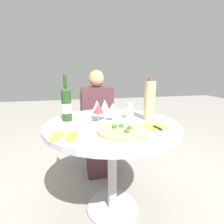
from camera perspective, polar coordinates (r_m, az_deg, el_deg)
ground_plane at (r=1.69m, az=0.08°, el=-28.92°), size 12.00×12.00×0.00m
dining_table at (r=1.35m, az=0.09°, el=-8.38°), size 1.00×1.00×0.76m
chair_behind_diner at (r=2.20m, az=-4.99°, el=-5.49°), size 0.38×0.38×0.89m
seated_diner at (r=2.04m, az=-4.48°, el=-4.74°), size 0.36×0.46×1.15m
pizza_large at (r=1.10m, az=3.51°, el=-6.13°), size 0.32×0.32×0.05m
wine_bottle at (r=1.38m, az=-14.65°, el=2.47°), size 0.08×0.08×0.35m
tall_carafe at (r=1.39m, az=12.21°, el=3.70°), size 0.09×0.09×0.33m
sugar_shaker at (r=1.42m, az=5.78°, el=0.34°), size 0.06×0.06×0.13m
wine_glass_back_left at (r=1.38m, az=-4.94°, el=2.09°), size 0.07×0.07×0.15m
wine_glass_front_left at (r=1.30m, az=-4.47°, el=1.03°), size 0.08×0.08×0.14m
wine_glass_front_right at (r=1.32m, az=0.28°, el=1.39°), size 0.08×0.08×0.14m
wine_glass_center at (r=1.34m, az=-2.38°, el=2.26°), size 0.07×0.07×0.16m
place_setting_left at (r=1.07m, az=-15.31°, el=-7.70°), size 0.17×0.19×0.01m
place_setting_right at (r=1.25m, az=13.69°, el=-4.58°), size 0.18×0.19×0.01m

